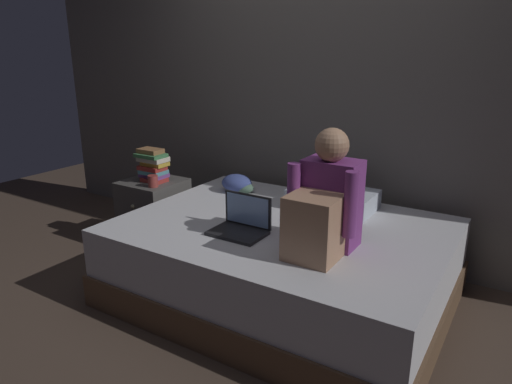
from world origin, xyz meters
The scene contains 10 objects.
ground_plane centered at (0.00, 0.00, 0.00)m, with size 8.00×8.00×0.00m, color #47382D.
wall_back centered at (0.00, 1.20, 1.35)m, with size 5.60×0.10×2.70m, color #605B56.
bed centered at (0.20, 0.30, 0.25)m, with size 2.00×1.50×0.51m.
nightstand centered at (-1.10, 0.50, 0.27)m, with size 0.44×0.46×0.54m.
person_sitting centered at (0.56, 0.08, 0.76)m, with size 0.39×0.44×0.66m.
laptop centered at (0.06, 0.05, 0.56)m, with size 0.32×0.23×0.22m.
pillow centered at (0.34, 0.75, 0.57)m, with size 0.56×0.36×0.13m, color silver.
book_stack centered at (-1.08, 0.49, 0.68)m, with size 0.23×0.17×0.26m.
mug centered at (-0.97, 0.38, 0.59)m, with size 0.08×0.08×0.09m, color #933833.
clothes_pile centered at (-0.42, 0.72, 0.57)m, with size 0.27×0.20×0.13m.
Camera 1 is at (1.47, -2.04, 1.54)m, focal length 32.12 mm.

